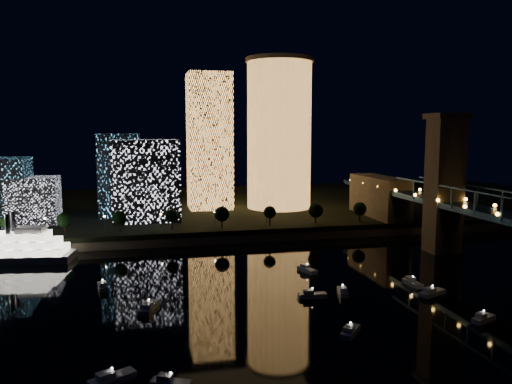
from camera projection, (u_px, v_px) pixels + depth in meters
ground at (321, 315)px, 119.45m from camera, size 520.00×520.00×0.00m
far_bank at (220, 207)px, 274.01m from camera, size 420.00×160.00×5.00m
seawall at (249, 238)px, 198.63m from camera, size 420.00×6.00×3.00m
tower_cylindrical at (279, 134)px, 250.71m from camera, size 34.00×34.00×74.58m
tower_rectangular at (209, 141)px, 249.73m from camera, size 21.13×21.13×67.22m
midrise_blocks at (99, 182)px, 219.46m from camera, size 82.58×40.61×37.58m
motorboats at (289, 306)px, 122.82m from camera, size 92.87×68.54×2.78m
esplanade_trees at (175, 216)px, 196.99m from camera, size 166.00×6.18×8.59m
street_lamps at (161, 217)px, 201.84m from camera, size 132.70×0.70×5.65m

